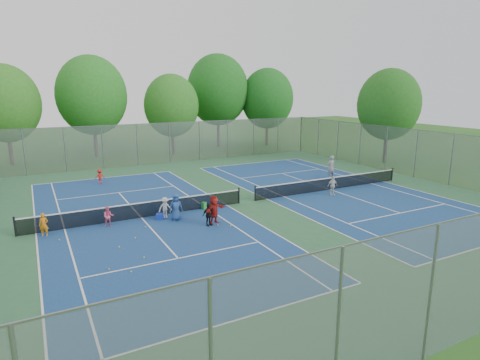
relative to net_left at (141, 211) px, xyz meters
name	(u,v)px	position (x,y,z in m)	size (l,w,h in m)	color
ground	(247,202)	(7.00, 0.00, -0.46)	(120.00, 120.00, 0.00)	#26591B
court_pad	(247,202)	(7.00, 0.00, -0.45)	(32.00, 32.00, 0.01)	#2D603C
court_left	(141,218)	(0.00, 0.00, -0.44)	(10.97, 23.77, 0.01)	navy
court_right	(330,190)	(14.00, 0.00, -0.44)	(10.97, 23.77, 0.01)	navy
net_left	(141,211)	(0.00, 0.00, 0.00)	(12.87, 0.10, 0.91)	black
net_right	(330,184)	(14.00, 0.00, 0.00)	(12.87, 0.10, 0.91)	black
fence_north	(170,143)	(7.00, 16.00, 1.54)	(32.00, 0.10, 4.00)	gray
fence_east	(416,154)	(23.00, 0.00, 1.54)	(32.00, 0.10, 4.00)	gray
tree_nw	(4,103)	(-7.00, 22.00, 5.44)	(6.40, 6.40, 9.58)	#443326
tree_nl	(92,95)	(1.00, 23.00, 6.09)	(7.20, 7.20, 10.69)	#443326
tree_nc	(172,106)	(9.00, 21.00, 4.94)	(6.00, 6.00, 8.85)	#443326
tree_nr	(218,90)	(16.00, 24.00, 6.59)	(7.60, 7.60, 11.42)	#443326
tree_ne	(267,99)	(22.00, 22.00, 5.51)	(6.60, 6.60, 9.77)	#443326
tree_side_e	(389,105)	(26.00, 6.00, 5.29)	(6.00, 6.00, 9.20)	#443326
ball_crate	(160,216)	(0.88, -0.73, -0.28)	(0.40, 0.40, 0.34)	#1733AD
ball_hopper	(204,206)	(3.88, -0.14, -0.22)	(0.24, 0.24, 0.47)	green
student_a	(44,225)	(-5.09, -0.60, 0.15)	(0.44, 0.29, 1.22)	orange
student_b	(108,216)	(-1.92, -0.60, 0.11)	(0.55, 0.43, 1.13)	#E4587F
student_c	(165,208)	(1.26, -0.60, 0.16)	(0.79, 0.45, 1.22)	silver
student_d	(208,215)	(2.92, -3.04, 0.17)	(0.74, 0.31, 1.26)	black
student_e	(176,207)	(1.67, -1.31, 0.31)	(0.75, 0.49, 1.54)	#274C90
student_f	(214,210)	(3.34, -2.89, 0.35)	(1.49, 0.48, 1.61)	#A31C17
child_far_baseline	(100,177)	(-0.70, 9.93, 0.12)	(0.74, 0.43, 1.15)	red
instructor	(331,167)	(16.47, 2.88, 0.51)	(0.71, 0.46, 1.94)	gray
teen_court_b	(332,186)	(13.10, -1.27, 0.24)	(0.81, 0.34, 1.38)	silver
tennis_ball_0	(131,272)	(-2.16, -6.82, -0.42)	(0.07, 0.07, 0.07)	#B8D431
tennis_ball_1	(109,269)	(-2.91, -6.14, -0.42)	(0.07, 0.07, 0.07)	#ADC72E
tennis_ball_2	(218,225)	(3.34, -3.32, -0.42)	(0.07, 0.07, 0.07)	#BCE535
tennis_ball_3	(59,240)	(-4.49, -1.62, -0.42)	(0.07, 0.07, 0.07)	#C8DB32
tennis_ball_4	(231,226)	(3.92, -3.75, -0.42)	(0.07, 0.07, 0.07)	#BED030
tennis_ball_5	(135,238)	(-1.10, -3.11, -0.42)	(0.07, 0.07, 0.07)	gold
tennis_ball_6	(145,227)	(-0.24, -1.76, -0.42)	(0.07, 0.07, 0.07)	#A5C52D
tennis_ball_7	(203,216)	(3.29, -1.40, -0.42)	(0.07, 0.07, 0.07)	#C4D331
tennis_ball_8	(119,247)	(-2.06, -3.95, -0.42)	(0.07, 0.07, 0.07)	yellow
tennis_ball_9	(144,258)	(-1.33, -5.67, -0.42)	(0.07, 0.07, 0.07)	#C7D832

